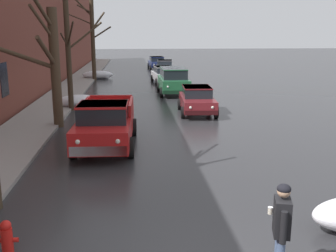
{
  "coord_description": "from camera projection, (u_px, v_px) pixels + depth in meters",
  "views": [
    {
      "loc": [
        -1.1,
        -6.24,
        4.17
      ],
      "look_at": [
        0.12,
        7.25,
        0.97
      ],
      "focal_mm": 42.5,
      "sensor_mm": 36.0,
      "label": 1
    }
  ],
  "objects": [
    {
      "name": "sedan_grey_queued_behind_truck",
      "position": [
        165.0,
        67.0,
        40.83
      ],
      "size": [
        2.21,
        4.34,
        1.42
      ],
      "color": "slate",
      "rests_on": "ground"
    },
    {
      "name": "snow_bank_mid_block_left",
      "position": [
        78.0,
        101.0,
        22.64
      ],
      "size": [
        2.44,
        1.46,
        0.72
      ],
      "color": "white",
      "rests_on": "ground"
    },
    {
      "name": "brick_townhouse_facade",
      "position": [
        19.0,
        20.0,
        22.78
      ],
      "size": [
        0.63,
        80.0,
        9.72
      ],
      "color": "brown",
      "rests_on": "ground"
    },
    {
      "name": "sedan_darkblue_at_far_intersection",
      "position": [
        157.0,
        62.0,
        46.51
      ],
      "size": [
        2.1,
        4.34,
        1.42
      ],
      "color": "navy",
      "rests_on": "ground"
    },
    {
      "name": "snow_bank_near_corner_left",
      "position": [
        98.0,
        75.0,
        36.64
      ],
      "size": [
        2.78,
        1.08,
        0.75
      ],
      "color": "white",
      "rests_on": "ground"
    },
    {
      "name": "pedestrian_with_coffee",
      "position": [
        281.0,
        225.0,
        6.63
      ],
      "size": [
        0.37,
        0.64,
        1.76
      ],
      "color": "slate",
      "rests_on": "ground"
    },
    {
      "name": "pickup_truck_red_approaching_near_lane",
      "position": [
        105.0,
        124.0,
        14.66
      ],
      "size": [
        2.31,
        5.1,
        1.76
      ],
      "color": "red",
      "rests_on": "ground"
    },
    {
      "name": "left_sidewalk_slab",
      "position": [
        56.0,
        102.0,
        24.04
      ],
      "size": [
        2.53,
        80.0,
        0.13
      ],
      "primitive_type": "cube",
      "color": "gray",
      "rests_on": "ground"
    },
    {
      "name": "fire_hydrant",
      "position": [
        7.0,
        238.0,
        7.57
      ],
      "size": [
        0.42,
        0.22,
        0.71
      ],
      "color": "red",
      "rests_on": "ground"
    },
    {
      "name": "sedan_silver_parked_far_down_block",
      "position": [
        164.0,
        74.0,
        33.19
      ],
      "size": [
        2.12,
        4.49,
        1.42
      ],
      "color": "#B7B7BC",
      "rests_on": "ground"
    },
    {
      "name": "bare_tree_mid_block",
      "position": [
        69.0,
        51.0,
        21.09
      ],
      "size": [
        1.95,
        2.4,
        6.3
      ],
      "color": "#382B1E",
      "rests_on": "ground"
    },
    {
      "name": "sedan_maroon_parked_kerbside_close",
      "position": [
        197.0,
        99.0,
        20.84
      ],
      "size": [
        1.99,
        3.92,
        1.42
      ],
      "color": "maroon",
      "rests_on": "ground"
    },
    {
      "name": "bare_tree_second_along_sidewalk",
      "position": [
        52.0,
        64.0,
        17.29
      ],
      "size": [
        2.56,
        1.66,
        5.69
      ],
      "color": "#423323",
      "rests_on": "ground"
    },
    {
      "name": "suv_green_parked_kerbside_mid",
      "position": [
        173.0,
        80.0,
        27.32
      ],
      "size": [
        2.09,
        4.41,
        1.82
      ],
      "color": "#1E5633",
      "rests_on": "ground"
    },
    {
      "name": "bare_tree_far_down_block",
      "position": [
        92.0,
        36.0,
        34.71
      ],
      "size": [
        3.71,
        2.19,
        7.47
      ],
      "color": "#382B1E",
      "rests_on": "ground"
    }
  ]
}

